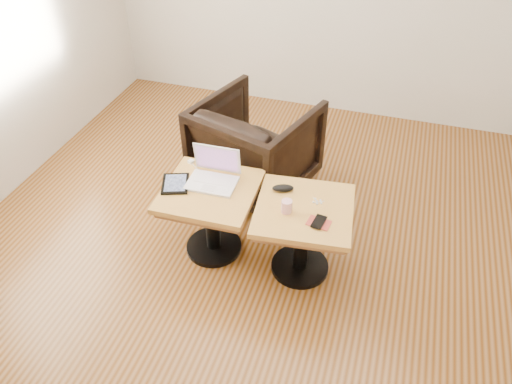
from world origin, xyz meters
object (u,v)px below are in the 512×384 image
(side_table_right, at_px, (303,224))
(striped_cup, at_px, (287,206))
(laptop, at_px, (214,175))
(side_table_left, at_px, (211,205))
(armchair, at_px, (256,146))

(side_table_right, relative_size, striped_cup, 7.75)
(side_table_right, height_order, laptop, laptop)
(side_table_left, distance_m, armchair, 0.82)
(armchair, bearing_deg, side_table_right, 142.98)
(striped_cup, bearing_deg, laptop, 163.65)
(side_table_left, relative_size, armchair, 0.74)
(side_table_right, xyz_separation_m, laptop, (-0.64, 0.09, 0.18))
(side_table_right, distance_m, armchair, 1.00)
(striped_cup, bearing_deg, armchair, 118.32)
(striped_cup, xyz_separation_m, armchair, (-0.48, 0.88, -0.21))
(side_table_left, height_order, laptop, laptop)
(laptop, bearing_deg, side_table_left, -88.25)
(side_table_right, bearing_deg, armchair, 119.08)
(side_table_right, xyz_separation_m, striped_cup, (-0.10, -0.07, 0.18))
(laptop, xyz_separation_m, striped_cup, (0.54, -0.16, -0.00))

